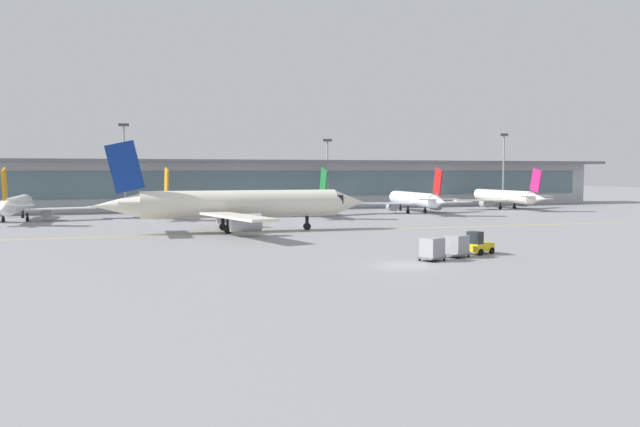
{
  "coord_description": "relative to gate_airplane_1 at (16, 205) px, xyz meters",
  "views": [
    {
      "loc": [
        -22.15,
        -45.9,
        7.61
      ],
      "look_at": [
        -0.96,
        18.46,
        3.0
      ],
      "focal_mm": 35.94,
      "sensor_mm": 36.0,
      "label": 1
    }
  ],
  "objects": [
    {
      "name": "ground_plane",
      "position": [
        35.44,
        -58.69,
        -2.4
      ],
      "size": [
        400.0,
        400.0,
        0.0
      ],
      "primitive_type": "plane",
      "color": "gray"
    },
    {
      "name": "taxiway_centreline_stripe",
      "position": [
        28.69,
        -28.71,
        -2.4
      ],
      "size": [
        109.97,
        3.41,
        0.01
      ],
      "primitive_type": "cube",
      "rotation": [
        0.0,
        0.0,
        -0.03
      ],
      "color": "yellow",
      "rests_on": "ground_plane"
    },
    {
      "name": "terminal_concourse",
      "position": [
        35.44,
        21.29,
        2.52
      ],
      "size": [
        171.8,
        11.0,
        9.6
      ],
      "color": "#B2B7BC",
      "rests_on": "ground_plane"
    },
    {
      "name": "gate_airplane_1",
      "position": [
        0.0,
        0.0,
        0.0
      ],
      "size": [
        22.47,
        24.1,
        8.0
      ],
      "rotation": [
        0.0,
        0.0,
        1.56
      ],
      "color": "white",
      "rests_on": "ground_plane"
    },
    {
      "name": "gate_airplane_2",
      "position": [
        20.66,
        2.54,
        0.0
      ],
      "size": [
        22.41,
        24.17,
        8.0
      ],
      "rotation": [
        0.0,
        0.0,
        1.65
      ],
      "color": "white",
      "rests_on": "ground_plane"
    },
    {
      "name": "gate_airplane_3",
      "position": [
        44.02,
        -2.19,
        0.0
      ],
      "size": [
        22.44,
        24.15,
        8.0
      ],
      "rotation": [
        0.0,
        0.0,
        1.62
      ],
      "color": "silver",
      "rests_on": "ground_plane"
    },
    {
      "name": "gate_airplane_4",
      "position": [
        64.84,
        -1.7,
        0.0
      ],
      "size": [
        22.44,
        24.15,
        8.0
      ],
      "rotation": [
        0.0,
        0.0,
        1.52
      ],
      "color": "silver",
      "rests_on": "ground_plane"
    },
    {
      "name": "gate_airplane_5",
      "position": [
        86.89,
        3.29,
        0.0
      ],
      "size": [
        22.46,
        24.12,
        8.0
      ],
      "rotation": [
        0.0,
        0.0,
        1.59
      ],
      "color": "silver",
      "rests_on": "ground_plane"
    },
    {
      "name": "taxiing_regional_jet",
      "position": [
        28.26,
        -26.7,
        0.94
      ],
      "size": [
        33.54,
        31.23,
        11.13
      ],
      "rotation": [
        0.0,
        0.0,
        -0.03
      ],
      "color": "silver",
      "rests_on": "ground_plane"
    },
    {
      "name": "baggage_tug",
      "position": [
        44.92,
        -54.41,
        -1.51
      ],
      "size": [
        2.94,
        2.38,
        2.1
      ],
      "rotation": [
        0.0,
        0.0,
        0.39
      ],
      "color": "yellow",
      "rests_on": "ground_plane"
    },
    {
      "name": "cargo_dolly_lead",
      "position": [
        42.01,
        -55.62,
        -1.35
      ],
      "size": [
        2.55,
        2.28,
        1.94
      ],
      "rotation": [
        0.0,
        0.0,
        0.39
      ],
      "color": "#595B60",
      "rests_on": "ground_plane"
    },
    {
      "name": "cargo_dolly_trailing",
      "position": [
        38.9,
        -56.91,
        -1.35
      ],
      "size": [
        2.55,
        2.28,
        1.94
      ],
      "rotation": [
        0.0,
        0.0,
        0.39
      ],
      "color": "#595B60",
      "rests_on": "ground_plane"
    },
    {
      "name": "apron_light_mast_1",
      "position": [
        15.86,
        12.82,
        6.16
      ],
      "size": [
        1.8,
        0.36,
        15.73
      ],
      "color": "gray",
      "rests_on": "ground_plane"
    },
    {
      "name": "apron_light_mast_2",
      "position": [
        54.17,
        14.92,
        5.14
      ],
      "size": [
        1.8,
        0.36,
        13.71
      ],
      "color": "gray",
      "rests_on": "ground_plane"
    },
    {
      "name": "apron_light_mast_3",
      "position": [
        92.44,
        11.81,
        5.94
      ],
      "size": [
        1.8,
        0.36,
        15.28
      ],
      "color": "gray",
      "rests_on": "ground_plane"
    }
  ]
}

